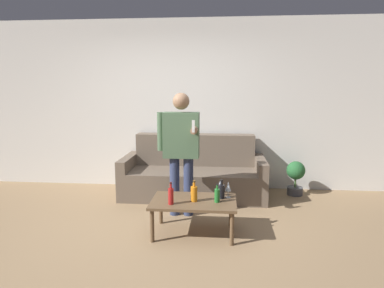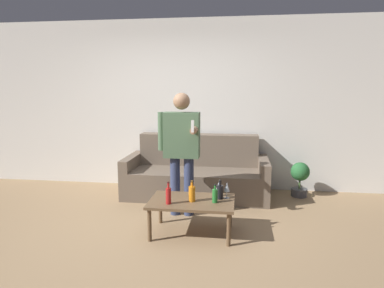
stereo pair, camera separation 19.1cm
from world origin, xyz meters
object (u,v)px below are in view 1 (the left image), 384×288
Objects in this scene: person_standing_front at (181,146)px; coffee_table at (194,204)px; bottle_orange at (194,193)px; couch at (194,174)px.

coffee_table is at bearing -69.35° from person_standing_front.
bottle_orange is at bearing -69.89° from person_standing_front.
person_standing_front reaches higher than coffee_table.
coffee_table is 0.60× the size of person_standing_front.
couch is 2.26× the size of coffee_table.
coffee_table is 4.06× the size of bottle_orange.
couch reaches higher than coffee_table.
person_standing_front is at bearing 110.11° from bottle_orange.
coffee_table is 0.14m from bottle_orange.
bottle_orange is 0.77m from person_standing_front.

